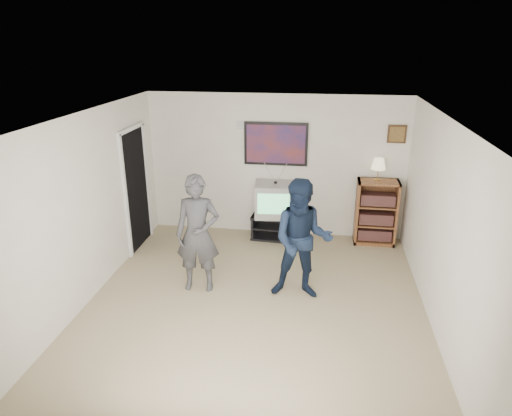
% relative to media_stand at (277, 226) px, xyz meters
% --- Properties ---
extents(room_shell, '(4.51, 5.00, 2.51)m').
position_rel_media_stand_xyz_m(room_shell, '(-0.07, -1.88, 1.03)').
color(room_shell, '#786A4C').
rests_on(room_shell, ground).
extents(media_stand, '(0.90, 0.54, 0.43)m').
position_rel_media_stand_xyz_m(media_stand, '(0.00, 0.00, 0.00)').
color(media_stand, black).
rests_on(media_stand, room_shell).
extents(crt_television, '(0.74, 0.64, 0.58)m').
position_rel_media_stand_xyz_m(crt_television, '(-0.04, -0.00, 0.51)').
color(crt_television, '#9E9D99').
rests_on(crt_television, media_stand).
extents(bookshelf, '(0.69, 0.39, 1.13)m').
position_rel_media_stand_xyz_m(bookshelf, '(1.70, 0.05, 0.35)').
color(bookshelf, '#543519').
rests_on(bookshelf, room_shell).
extents(table_lamp, '(0.24, 0.24, 0.38)m').
position_rel_media_stand_xyz_m(table_lamp, '(1.67, 0.07, 1.10)').
color(table_lamp, beige).
rests_on(table_lamp, bookshelf).
extents(person_tall, '(0.64, 0.45, 1.68)m').
position_rel_media_stand_xyz_m(person_tall, '(-0.91, -1.89, 0.62)').
color(person_tall, '#3B3B3E').
rests_on(person_tall, room_shell).
extents(person_short, '(0.83, 0.65, 1.68)m').
position_rel_media_stand_xyz_m(person_short, '(0.52, -1.89, 0.62)').
color(person_short, '#121D32').
rests_on(person_short, room_shell).
extents(controller_left, '(0.06, 0.12, 0.03)m').
position_rel_media_stand_xyz_m(controller_left, '(-0.97, -1.65, 1.01)').
color(controller_left, white).
rests_on(controller_left, person_tall).
extents(controller_right, '(0.08, 0.12, 0.04)m').
position_rel_media_stand_xyz_m(controller_right, '(0.52, -1.64, 0.79)').
color(controller_right, white).
rests_on(controller_right, person_short).
extents(poster, '(1.10, 0.03, 0.75)m').
position_rel_media_stand_xyz_m(poster, '(-0.07, 0.24, 1.43)').
color(poster, black).
rests_on(poster, room_shell).
extents(air_vent, '(0.28, 0.02, 0.14)m').
position_rel_media_stand_xyz_m(air_vent, '(-0.62, 0.25, 1.73)').
color(air_vent, white).
rests_on(air_vent, room_shell).
extents(small_picture, '(0.30, 0.03, 0.30)m').
position_rel_media_stand_xyz_m(small_picture, '(1.93, 0.25, 1.66)').
color(small_picture, black).
rests_on(small_picture, room_shell).
extents(doorway, '(0.03, 0.85, 2.00)m').
position_rel_media_stand_xyz_m(doorway, '(-2.30, -0.63, 0.78)').
color(doorway, black).
rests_on(doorway, room_shell).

